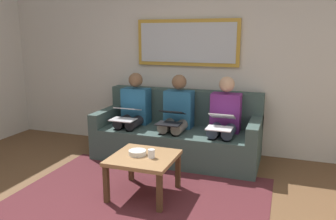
{
  "coord_description": "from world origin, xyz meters",
  "views": [
    {
      "loc": [
        -1.35,
        2.13,
        1.66
      ],
      "look_at": [
        0.0,
        -1.7,
        0.75
      ],
      "focal_mm": 36.04,
      "sensor_mm": 36.0,
      "label": 1
    }
  ],
  "objects_px": {
    "cup": "(151,154)",
    "person_middle": "(177,115)",
    "couch": "(178,135)",
    "person_right": "(133,111)",
    "laptop_black": "(171,117)",
    "framed_mirror": "(187,43)",
    "bowl": "(137,153)",
    "coffee_table": "(144,161)",
    "laptop_white": "(221,121)",
    "laptop_silver": "(126,114)",
    "person_left": "(224,119)"
  },
  "relations": [
    {
      "from": "cup",
      "to": "person_middle",
      "type": "xyz_separation_m",
      "value": [
        0.11,
        -1.17,
        0.13
      ]
    },
    {
      "from": "couch",
      "to": "person_right",
      "type": "distance_m",
      "value": 0.71
    },
    {
      "from": "person_right",
      "to": "laptop_black",
      "type": "bearing_deg",
      "value": 159.82
    },
    {
      "from": "framed_mirror",
      "to": "bowl",
      "type": "relative_size",
      "value": 8.0
    },
    {
      "from": "laptop_black",
      "to": "coffee_table",
      "type": "bearing_deg",
      "value": 90.83
    },
    {
      "from": "laptop_white",
      "to": "laptop_silver",
      "type": "height_order",
      "value": "laptop_white"
    },
    {
      "from": "framed_mirror",
      "to": "bowl",
      "type": "height_order",
      "value": "framed_mirror"
    },
    {
      "from": "cup",
      "to": "person_middle",
      "type": "height_order",
      "value": "person_middle"
    },
    {
      "from": "laptop_black",
      "to": "laptop_silver",
      "type": "distance_m",
      "value": 0.64
    },
    {
      "from": "person_left",
      "to": "person_middle",
      "type": "xyz_separation_m",
      "value": [
        0.64,
        0.0,
        0.0
      ]
    },
    {
      "from": "person_left",
      "to": "person_middle",
      "type": "distance_m",
      "value": 0.64
    },
    {
      "from": "bowl",
      "to": "laptop_silver",
      "type": "relative_size",
      "value": 0.5
    },
    {
      "from": "cup",
      "to": "person_middle",
      "type": "distance_m",
      "value": 1.18
    },
    {
      "from": "bowl",
      "to": "laptop_black",
      "type": "height_order",
      "value": "laptop_black"
    },
    {
      "from": "bowl",
      "to": "laptop_silver",
      "type": "xyz_separation_m",
      "value": [
        0.58,
        -0.9,
        0.18
      ]
    },
    {
      "from": "couch",
      "to": "laptop_silver",
      "type": "height_order",
      "value": "couch"
    },
    {
      "from": "bowl",
      "to": "person_right",
      "type": "bearing_deg",
      "value": -63.01
    },
    {
      "from": "coffee_table",
      "to": "laptop_white",
      "type": "relative_size",
      "value": 1.67
    },
    {
      "from": "couch",
      "to": "laptop_silver",
      "type": "bearing_deg",
      "value": 25.78
    },
    {
      "from": "laptop_silver",
      "to": "coffee_table",
      "type": "bearing_deg",
      "value": 125.72
    },
    {
      "from": "cup",
      "to": "person_middle",
      "type": "bearing_deg",
      "value": -84.58
    },
    {
      "from": "coffee_table",
      "to": "laptop_black",
      "type": "distance_m",
      "value": 0.95
    },
    {
      "from": "couch",
      "to": "laptop_black",
      "type": "relative_size",
      "value": 5.85
    },
    {
      "from": "bowl",
      "to": "laptop_black",
      "type": "relative_size",
      "value": 0.49
    },
    {
      "from": "couch",
      "to": "framed_mirror",
      "type": "relative_size",
      "value": 1.49
    },
    {
      "from": "person_left",
      "to": "laptop_white",
      "type": "height_order",
      "value": "person_left"
    },
    {
      "from": "person_left",
      "to": "laptop_black",
      "type": "distance_m",
      "value": 0.68
    },
    {
      "from": "laptop_black",
      "to": "laptop_white",
      "type": "bearing_deg",
      "value": -179.4
    },
    {
      "from": "cup",
      "to": "laptop_white",
      "type": "relative_size",
      "value": 0.23
    },
    {
      "from": "framed_mirror",
      "to": "laptop_white",
      "type": "bearing_deg",
      "value": 133.03
    },
    {
      "from": "person_left",
      "to": "laptop_white",
      "type": "xyz_separation_m",
      "value": [
        0.0,
        0.23,
        0.02
      ]
    },
    {
      "from": "bowl",
      "to": "laptop_white",
      "type": "xyz_separation_m",
      "value": [
        -0.7,
        -0.91,
        0.17
      ]
    },
    {
      "from": "person_right",
      "to": "laptop_silver",
      "type": "bearing_deg",
      "value": 90.0
    },
    {
      "from": "couch",
      "to": "laptop_black",
      "type": "height_order",
      "value": "couch"
    },
    {
      "from": "person_left",
      "to": "bowl",
      "type": "bearing_deg",
      "value": 58.5
    },
    {
      "from": "cup",
      "to": "laptop_silver",
      "type": "height_order",
      "value": "laptop_silver"
    },
    {
      "from": "couch",
      "to": "cup",
      "type": "xyz_separation_m",
      "value": [
        -0.11,
        1.24,
        0.17
      ]
    },
    {
      "from": "laptop_silver",
      "to": "bowl",
      "type": "bearing_deg",
      "value": 122.84
    },
    {
      "from": "laptop_white",
      "to": "laptop_black",
      "type": "xyz_separation_m",
      "value": [
        0.64,
        0.01,
        0.0
      ]
    },
    {
      "from": "couch",
      "to": "bowl",
      "type": "xyz_separation_m",
      "value": [
        0.06,
        1.21,
        0.15
      ]
    },
    {
      "from": "cup",
      "to": "framed_mirror",
      "type": "bearing_deg",
      "value": -86.09
    },
    {
      "from": "person_left",
      "to": "coffee_table",
      "type": "bearing_deg",
      "value": 61.38
    },
    {
      "from": "framed_mirror",
      "to": "laptop_black",
      "type": "bearing_deg",
      "value": 90.0
    },
    {
      "from": "person_left",
      "to": "person_middle",
      "type": "bearing_deg",
      "value": 0.0
    },
    {
      "from": "cup",
      "to": "laptop_black",
      "type": "relative_size",
      "value": 0.24
    },
    {
      "from": "couch",
      "to": "laptop_silver",
      "type": "xyz_separation_m",
      "value": [
        0.64,
        0.31,
        0.32
      ]
    },
    {
      "from": "coffee_table",
      "to": "laptop_white",
      "type": "xyz_separation_m",
      "value": [
        -0.63,
        -0.92,
        0.26
      ]
    },
    {
      "from": "framed_mirror",
      "to": "laptop_black",
      "type": "xyz_separation_m",
      "value": [
        0.0,
        0.69,
        -0.92
      ]
    },
    {
      "from": "couch",
      "to": "laptop_black",
      "type": "distance_m",
      "value": 0.44
    },
    {
      "from": "framed_mirror",
      "to": "coffee_table",
      "type": "relative_size",
      "value": 2.28
    }
  ]
}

